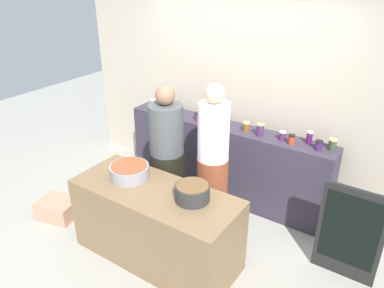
% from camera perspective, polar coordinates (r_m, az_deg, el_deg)
% --- Properties ---
extents(ground, '(12.00, 12.00, 0.00)m').
position_cam_1_polar(ground, '(4.34, -2.66, -14.28)').
color(ground, '#9C9A8F').
extents(storefront_wall, '(4.80, 0.12, 3.00)m').
position_cam_1_polar(storefront_wall, '(4.74, 7.56, 9.78)').
color(storefront_wall, '#BAAD97').
rests_on(storefront_wall, ground).
extents(display_shelf, '(2.70, 0.36, 1.00)m').
position_cam_1_polar(display_shelf, '(4.83, 4.98, -2.64)').
color(display_shelf, '#352F3F').
rests_on(display_shelf, ground).
extents(prep_table, '(1.70, 0.70, 0.81)m').
position_cam_1_polar(prep_table, '(3.91, -5.45, -12.05)').
color(prep_table, brown).
rests_on(prep_table, ground).
extents(preserve_jar_0, '(0.09, 0.09, 0.13)m').
position_cam_1_polar(preserve_jar_0, '(5.15, -5.85, 6.07)').
color(preserve_jar_0, gold).
rests_on(preserve_jar_0, display_shelf).
extents(preserve_jar_1, '(0.08, 0.08, 0.12)m').
position_cam_1_polar(preserve_jar_1, '(5.07, -4.24, 5.75)').
color(preserve_jar_1, orange).
rests_on(preserve_jar_1, display_shelf).
extents(preserve_jar_2, '(0.09, 0.09, 0.10)m').
position_cam_1_polar(preserve_jar_2, '(4.74, 0.91, 4.20)').
color(preserve_jar_2, '#5A2850').
rests_on(preserve_jar_2, display_shelf).
extents(preserve_jar_3, '(0.07, 0.07, 0.12)m').
position_cam_1_polar(preserve_jar_3, '(4.73, 2.40, 4.33)').
color(preserve_jar_3, gold).
rests_on(preserve_jar_3, display_shelf).
extents(preserve_jar_4, '(0.09, 0.09, 0.13)m').
position_cam_1_polar(preserve_jar_4, '(4.60, 3.21, 3.69)').
color(preserve_jar_4, olive).
rests_on(preserve_jar_4, display_shelf).
extents(preserve_jar_5, '(0.09, 0.09, 0.11)m').
position_cam_1_polar(preserve_jar_5, '(4.60, 4.95, 3.55)').
color(preserve_jar_5, '#C0340C').
rests_on(preserve_jar_5, display_shelf).
extents(preserve_jar_6, '(0.08, 0.08, 0.12)m').
position_cam_1_polar(preserve_jar_6, '(4.46, 8.22, 2.60)').
color(preserve_jar_6, brown).
rests_on(preserve_jar_6, display_shelf).
extents(preserve_jar_7, '(0.09, 0.09, 0.14)m').
position_cam_1_polar(preserve_jar_7, '(4.37, 10.29, 2.13)').
color(preserve_jar_7, '#482953').
rests_on(preserve_jar_7, display_shelf).
extents(preserve_jar_8, '(0.07, 0.07, 0.10)m').
position_cam_1_polar(preserve_jar_8, '(4.32, 13.56, 1.22)').
color(preserve_jar_8, '#512758').
rests_on(preserve_jar_8, display_shelf).
extents(preserve_jar_9, '(0.07, 0.07, 0.11)m').
position_cam_1_polar(preserve_jar_9, '(4.24, 14.87, 0.66)').
color(preserve_jar_9, '#B63A1E').
rests_on(preserve_jar_9, display_shelf).
extents(preserve_jar_10, '(0.07, 0.07, 0.14)m').
position_cam_1_polar(preserve_jar_10, '(4.31, 17.38, 0.95)').
color(preserve_jar_10, '#4F1753').
rests_on(preserve_jar_10, display_shelf).
extents(preserve_jar_11, '(0.08, 0.08, 0.11)m').
position_cam_1_polar(preserve_jar_11, '(4.19, 18.70, -0.19)').
color(preserve_jar_11, '#411F58').
rests_on(preserve_jar_11, display_shelf).
extents(preserve_jar_12, '(0.09, 0.09, 0.12)m').
position_cam_1_polar(preserve_jar_12, '(4.24, 20.54, -0.07)').
color(preserve_jar_12, '#34442C').
rests_on(preserve_jar_12, display_shelf).
extents(cooking_pot_left, '(0.40, 0.40, 0.14)m').
position_cam_1_polar(cooking_pot_left, '(3.88, -9.46, -4.12)').
color(cooking_pot_left, gray).
rests_on(cooking_pot_left, prep_table).
extents(cooking_pot_center, '(0.33, 0.33, 0.16)m').
position_cam_1_polar(cooking_pot_center, '(3.48, 0.05, -7.38)').
color(cooking_pot_center, '#2D2D2D').
rests_on(cooking_pot_center, prep_table).
extents(cook_with_tongs, '(0.39, 0.39, 1.67)m').
position_cam_1_polar(cook_with_tongs, '(4.24, -3.77, -3.11)').
color(cook_with_tongs, black).
rests_on(cook_with_tongs, ground).
extents(cook_in_cap, '(0.33, 0.33, 1.78)m').
position_cam_1_polar(cook_in_cap, '(3.96, 3.13, -4.27)').
color(cook_in_cap, brown).
rests_on(cook_in_cap, ground).
extents(bread_crate, '(0.51, 0.45, 0.22)m').
position_cam_1_polar(bread_crate, '(4.89, -19.65, -9.19)').
color(bread_crate, tan).
rests_on(bread_crate, ground).
extents(chalkboard_sign, '(0.60, 0.05, 0.99)m').
position_cam_1_polar(chalkboard_sign, '(3.92, 22.80, -12.47)').
color(chalkboard_sign, black).
rests_on(chalkboard_sign, ground).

